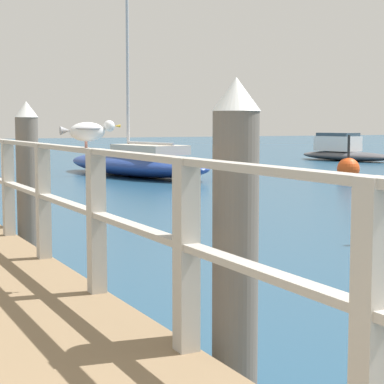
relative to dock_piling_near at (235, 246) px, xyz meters
name	(u,v)px	position (x,y,z in m)	size (l,w,h in m)	color
dock_piling_near	(235,246)	(0.00, 0.00, 0.00)	(0.29, 0.29, 2.04)	#6B6056
dock_piling_far	(28,182)	(0.00, 5.17, 0.00)	(0.29, 0.29, 2.04)	#6B6056
seagull_foreground	(88,131)	(-0.37, 1.63, 0.68)	(0.48, 0.20, 0.21)	white
boat_3	(135,162)	(6.75, 18.11, -0.58)	(3.69, 7.92, 9.58)	navy
boat_6	(343,151)	(19.15, 22.58, -0.60)	(2.63, 5.44, 1.30)	#4C4C51
channel_buoy	(348,169)	(11.94, 13.44, -0.67)	(0.70, 0.70, 1.40)	#E54C19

